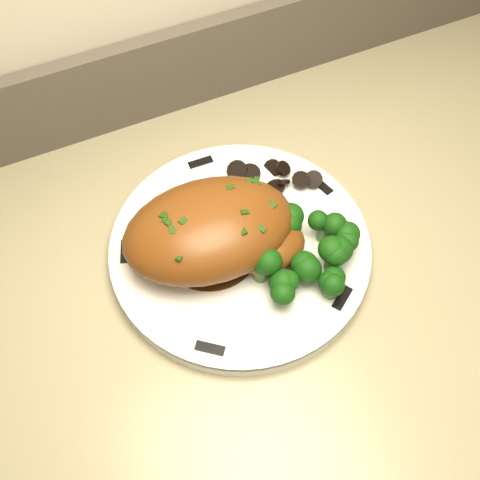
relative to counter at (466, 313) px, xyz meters
name	(u,v)px	position (x,y,z in m)	size (l,w,h in m)	color
counter	(466,313)	(0.00, 0.00, 0.00)	(1.93, 0.65, 0.96)	brown
plate	(240,249)	(-0.43, 0.06, 0.42)	(0.30, 0.30, 0.02)	white
rim_accent_0	(322,186)	(-0.31, 0.10, 0.44)	(0.03, 0.01, 0.00)	black
rim_accent_1	(201,162)	(-0.43, 0.19, 0.44)	(0.03, 0.01, 0.00)	black
rim_accent_2	(126,251)	(-0.56, 0.11, 0.44)	(0.03, 0.01, 0.00)	black
rim_accent_3	(210,348)	(-0.51, -0.04, 0.44)	(0.03, 0.01, 0.00)	black
rim_accent_4	(342,298)	(-0.36, -0.04, 0.44)	(0.03, 0.01, 0.00)	black
gravy_pool	(210,247)	(-0.47, 0.07, 0.44)	(0.11, 0.11, 0.00)	#391F0A
chicken_breast	(215,232)	(-0.46, 0.07, 0.47)	(0.20, 0.15, 0.07)	brown
mushroom_pile	(275,186)	(-0.36, 0.12, 0.44)	(0.10, 0.07, 0.03)	black
broccoli_florets	(306,254)	(-0.38, 0.01, 0.46)	(0.13, 0.11, 0.04)	#487632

